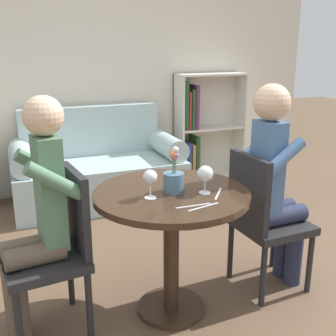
{
  "coord_description": "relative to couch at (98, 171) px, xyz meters",
  "views": [
    {
      "loc": [
        -0.81,
        -2.01,
        1.53
      ],
      "look_at": [
        0.0,
        0.05,
        0.87
      ],
      "focal_mm": 45.0,
      "sensor_mm": 36.0,
      "label": 1
    }
  ],
  "objects": [
    {
      "name": "round_table",
      "position": [
        0.0,
        -1.96,
        0.27
      ],
      "size": [
        0.86,
        0.86,
        0.75
      ],
      "color": "#382619",
      "rests_on": "ground_plane"
    },
    {
      "name": "fork_left_setting",
      "position": [
        0.22,
        -2.09,
        0.44
      ],
      "size": [
        0.12,
        0.16,
        0.0
      ],
      "color": "silver",
      "rests_on": "round_table"
    },
    {
      "name": "person_right",
      "position": [
        0.71,
        -1.93,
        0.4
      ],
      "size": [
        0.43,
        0.35,
        1.31
      ],
      "rotation": [
        0.0,
        0.0,
        1.62
      ],
      "color": "#282D47",
      "rests_on": "ground_plane"
    },
    {
      "name": "knife_left_setting",
      "position": [
        0.02,
        -2.2,
        0.44
      ],
      "size": [
        0.19,
        0.01,
        0.0
      ],
      "color": "silver",
      "rests_on": "round_table"
    },
    {
      "name": "back_wall",
      "position": [
        0.0,
        0.43,
        1.04
      ],
      "size": [
        5.2,
        0.05,
        2.7
      ],
      "color": "silver",
      "rests_on": "ground_plane"
    },
    {
      "name": "person_left",
      "position": [
        -0.71,
        -1.89,
        0.37
      ],
      "size": [
        0.44,
        0.37,
        1.29
      ],
      "rotation": [
        0.0,
        0.0,
        -1.45
      ],
      "color": "brown",
      "rests_on": "ground_plane"
    },
    {
      "name": "chair_right",
      "position": [
        0.62,
        -1.94,
        0.18
      ],
      "size": [
        0.44,
        0.44,
        0.9
      ],
      "rotation": [
        0.0,
        0.0,
        1.62
      ],
      "color": "#232326",
      "rests_on": "ground_plane"
    },
    {
      "name": "chair_left",
      "position": [
        -0.62,
        -1.87,
        0.18
      ],
      "size": [
        0.47,
        0.47,
        0.9
      ],
      "rotation": [
        0.0,
        0.0,
        -1.45
      ],
      "color": "#232326",
      "rests_on": "ground_plane"
    },
    {
      "name": "knife_right_setting",
      "position": [
        0.06,
        -2.23,
        0.44
      ],
      "size": [
        0.19,
        0.05,
        0.0
      ],
      "color": "silver",
      "rests_on": "round_table"
    },
    {
      "name": "couch",
      "position": [
        0.0,
        0.0,
        0.0
      ],
      "size": [
        1.63,
        0.8,
        0.92
      ],
      "color": "#A8C1C1",
      "rests_on": "ground_plane"
    },
    {
      "name": "wine_glass_left",
      "position": [
        -0.14,
        -2.02,
        0.55
      ],
      "size": [
        0.08,
        0.08,
        0.15
      ],
      "color": "white",
      "rests_on": "round_table"
    },
    {
      "name": "flower_vase",
      "position": [
        0.01,
        -1.97,
        0.51
      ],
      "size": [
        0.11,
        0.11,
        0.26
      ],
      "color": "slate",
      "rests_on": "round_table"
    },
    {
      "name": "ground_plane",
      "position": [
        0.0,
        -1.96,
        -0.31
      ],
      "size": [
        16.0,
        16.0,
        0.0
      ],
      "primitive_type": "plane",
      "color": "brown"
    },
    {
      "name": "bookshelf_right",
      "position": [
        1.25,
        0.27,
        0.27
      ],
      "size": [
        0.79,
        0.28,
        1.21
      ],
      "color": "silver",
      "rests_on": "ground_plane"
    },
    {
      "name": "wine_glass_right",
      "position": [
        0.16,
        -2.05,
        0.55
      ],
      "size": [
        0.09,
        0.09,
        0.15
      ],
      "color": "white",
      "rests_on": "round_table"
    }
  ]
}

